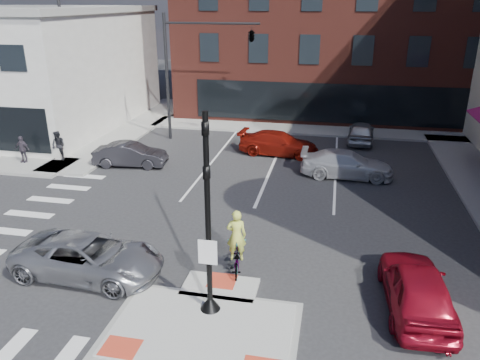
% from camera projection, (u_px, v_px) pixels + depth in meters
% --- Properties ---
extents(ground, '(120.00, 120.00, 0.00)m').
position_uv_depth(ground, '(207.00, 320.00, 13.63)').
color(ground, '#28282B').
rests_on(ground, ground).
extents(refuge_island, '(5.40, 4.65, 0.13)m').
position_uv_depth(refuge_island, '(204.00, 324.00, 13.38)').
color(refuge_island, gray).
rests_on(refuge_island, ground).
extents(sidewalk_nw, '(23.50, 20.50, 0.15)m').
position_uv_depth(sidewalk_nw, '(23.00, 141.00, 30.72)').
color(sidewalk_nw, gray).
rests_on(sidewalk_nw, ground).
extents(sidewalk_n, '(26.00, 3.00, 0.15)m').
position_uv_depth(sidewalk_n, '(330.00, 130.00, 33.14)').
color(sidewalk_n, gray).
rests_on(sidewalk_n, ground).
extents(building_n, '(24.40, 18.40, 15.50)m').
position_uv_depth(building_n, '(339.00, 11.00, 39.48)').
color(building_n, '#59231B').
rests_on(building_n, ground).
extents(building_far_left, '(10.00, 12.00, 10.00)m').
position_uv_depth(building_far_left, '(283.00, 31.00, 60.09)').
color(building_far_left, slate).
rests_on(building_far_left, ground).
extents(building_far_right, '(12.00, 12.00, 12.00)m').
position_uv_depth(building_far_right, '(388.00, 23.00, 59.11)').
color(building_far_right, brown).
rests_on(building_far_right, ground).
extents(signal_pole, '(0.60, 0.60, 5.98)m').
position_uv_depth(signal_pole, '(209.00, 242.00, 13.14)').
color(signal_pole, black).
rests_on(signal_pole, refuge_island).
extents(mast_arm_signal, '(6.10, 2.24, 8.00)m').
position_uv_depth(mast_arm_signal, '(228.00, 44.00, 28.49)').
color(mast_arm_signal, black).
rests_on(mast_arm_signal, ground).
extents(silver_suv, '(5.14, 2.53, 1.40)m').
position_uv_depth(silver_suv, '(89.00, 257.00, 15.62)').
color(silver_suv, '#9FA0A6').
rests_on(silver_suv, ground).
extents(red_sedan, '(2.00, 4.52, 1.51)m').
position_uv_depth(red_sedan, '(417.00, 288.00, 13.85)').
color(red_sedan, maroon).
rests_on(red_sedan, ground).
extents(white_pickup, '(4.77, 1.95, 1.38)m').
position_uv_depth(white_pickup, '(347.00, 164.00, 24.45)').
color(white_pickup, silver).
rests_on(white_pickup, ground).
extents(bg_car_dark, '(4.14, 1.83, 1.32)m').
position_uv_depth(bg_car_dark, '(130.00, 155.00, 26.05)').
color(bg_car_dark, '#27262B').
rests_on(bg_car_dark, ground).
extents(bg_car_silver, '(1.89, 4.16, 1.38)m').
position_uv_depth(bg_car_silver, '(361.00, 132.00, 30.41)').
color(bg_car_silver, '#B3B7BB').
rests_on(bg_car_silver, ground).
extents(bg_car_red, '(4.92, 2.39, 1.38)m').
position_uv_depth(bg_car_red, '(279.00, 143.00, 27.99)').
color(bg_car_red, maroon).
rests_on(bg_car_red, ground).
extents(cyclist, '(0.95, 1.90, 2.27)m').
position_uv_depth(cyclist, '(236.00, 251.00, 15.86)').
color(cyclist, '#3F3F44').
rests_on(cyclist, ground).
extents(pedestrian_a, '(0.92, 0.77, 1.69)m').
position_uv_depth(pedestrian_a, '(58.00, 146.00, 26.49)').
color(pedestrian_a, black).
rests_on(pedestrian_a, sidewalk_nw).
extents(pedestrian_b, '(0.91, 0.42, 1.52)m').
position_uv_depth(pedestrian_b, '(22.00, 149.00, 26.18)').
color(pedestrian_b, '#3A333E').
rests_on(pedestrian_b, sidewalk_nw).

